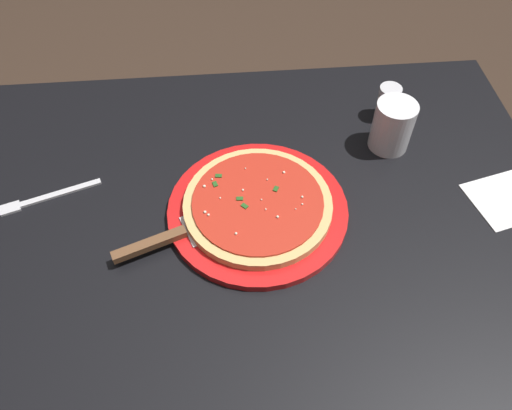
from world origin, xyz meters
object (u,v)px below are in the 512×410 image
Objects in this scene: serving_plate at (256,209)px; napkin_folded_right at (509,199)px; parmesan_shaker at (388,102)px; fork at (45,198)px; pizza_server at (172,236)px; pizza at (256,203)px; cup_tall_drink at (392,126)px.

napkin_folded_right is (0.47, -0.01, -0.01)m from serving_plate.
napkin_folded_right is at bearing -54.99° from parmesan_shaker.
pizza_server is at bearing -26.68° from fork.
pizza_server is 1.57× the size of napkin_folded_right.
fork reaches higher than napkin_folded_right.
fork is 0.71m from parmesan_shaker.
pizza_server is (-0.15, -0.06, -0.00)m from pizza.
cup_tall_drink is 1.41× the size of parmesan_shaker.
serving_plate is 3.15× the size of cup_tall_drink.
pizza_server is at bearing -175.77° from napkin_folded_right.
napkin_folded_right is at bearing -40.04° from cup_tall_drink.
parmesan_shaker is at bearing 38.57° from pizza.
serving_plate is at bearing -9.43° from fork.
pizza is at bearing 178.73° from napkin_folded_right.
cup_tall_drink is (0.28, 0.15, 0.04)m from serving_plate.
parmesan_shaker is at bearing 125.01° from napkin_folded_right.
pizza reaches higher than fork.
pizza is (-0.00, 0.00, 0.02)m from serving_plate.
napkin_folded_right is at bearing 4.23° from pizza_server.
cup_tall_drink reaches higher than pizza_server.
serving_plate is 1.80× the size of fork.
napkin_folded_right is (0.62, 0.05, -0.02)m from pizza_server.
parmesan_shaker is (-0.17, 0.25, 0.04)m from napkin_folded_right.
fork is at bearing 175.02° from napkin_folded_right.
fork is at bearing 170.57° from serving_plate.
pizza is 1.21× the size of pizza_server.
pizza reaches higher than pizza_server.
pizza is 2.58× the size of cup_tall_drink.
pizza_server is 0.27m from fork.
serving_plate reaches higher than fork.
pizza_server is (-0.15, -0.06, 0.01)m from serving_plate.
parmesan_shaker is (0.30, 0.24, 0.03)m from serving_plate.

